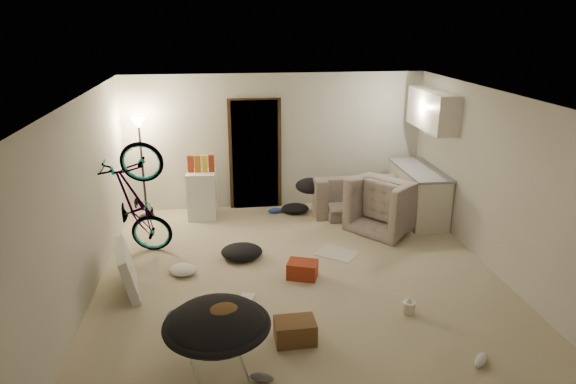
{
  "coord_description": "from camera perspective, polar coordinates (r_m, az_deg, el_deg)",
  "views": [
    {
      "loc": [
        -1.0,
        -6.25,
        3.43
      ],
      "look_at": [
        -0.1,
        0.6,
        1.08
      ],
      "focal_mm": 32.0,
      "sensor_mm": 36.0,
      "label": 1
    }
  ],
  "objects": [
    {
      "name": "floor",
      "position": [
        7.21,
        1.41,
        -9.71
      ],
      "size": [
        5.5,
        6.0,
        0.02
      ],
      "primitive_type": "cube",
      "color": "#C2B595",
      "rests_on": "ground"
    },
    {
      "name": "ceiling",
      "position": [
        6.4,
        1.59,
        10.53
      ],
      "size": [
        5.5,
        6.0,
        0.02
      ],
      "primitive_type": "cube",
      "color": "white",
      "rests_on": "wall_back"
    },
    {
      "name": "wall_back",
      "position": [
        9.57,
        -1.32,
        5.63
      ],
      "size": [
        5.5,
        0.02,
        2.5
      ],
      "primitive_type": "cube",
      "color": "beige",
      "rests_on": "floor"
    },
    {
      "name": "wall_front",
      "position": [
        4.03,
        8.38,
        -14.12
      ],
      "size": [
        5.5,
        0.02,
        2.5
      ],
      "primitive_type": "cube",
      "color": "beige",
      "rests_on": "floor"
    },
    {
      "name": "wall_left",
      "position": [
        6.85,
        -21.96,
        -1.17
      ],
      "size": [
        0.02,
        6.0,
        2.5
      ],
      "primitive_type": "cube",
      "color": "beige",
      "rests_on": "floor"
    },
    {
      "name": "wall_right",
      "position": [
        7.62,
        22.47,
        0.71
      ],
      "size": [
        0.02,
        6.0,
        2.5
      ],
      "primitive_type": "cube",
      "color": "beige",
      "rests_on": "floor"
    },
    {
      "name": "doorway",
      "position": [
        9.55,
        -3.68,
        4.15
      ],
      "size": [
        0.85,
        0.1,
        2.04
      ],
      "primitive_type": "cube",
      "color": "black",
      "rests_on": "floor"
    },
    {
      "name": "door_trim",
      "position": [
        9.52,
        -3.67,
        4.11
      ],
      "size": [
        0.97,
        0.04,
        2.1
      ],
      "primitive_type": "cube",
      "color": "#372313",
      "rests_on": "floor"
    },
    {
      "name": "floor_lamp",
      "position": [
        9.26,
        -16.06,
        4.81
      ],
      "size": [
        0.28,
        0.28,
        1.81
      ],
      "color": "black",
      "rests_on": "floor"
    },
    {
      "name": "kitchen_counter",
      "position": [
        9.43,
        14.26,
        -0.29
      ],
      "size": [
        0.6,
        1.5,
        0.88
      ],
      "primitive_type": "cube",
      "color": "silver",
      "rests_on": "floor"
    },
    {
      "name": "counter_top",
      "position": [
        9.29,
        14.48,
        2.39
      ],
      "size": [
        0.64,
        1.54,
        0.04
      ],
      "primitive_type": "cube",
      "color": "gray",
      "rests_on": "kitchen_counter"
    },
    {
      "name": "kitchen_uppers",
      "position": [
        9.11,
        15.79,
        8.76
      ],
      "size": [
        0.38,
        1.4,
        0.65
      ],
      "primitive_type": "cube",
      "color": "silver",
      "rests_on": "wall_right"
    },
    {
      "name": "sofa",
      "position": [
        9.6,
        8.13,
        -0.61
      ],
      "size": [
        1.88,
        0.78,
        0.54
      ],
      "primitive_type": "imported",
      "rotation": [
        0.0,
        0.0,
        3.17
      ],
      "color": "#394139",
      "rests_on": "floor"
    },
    {
      "name": "armchair",
      "position": [
        8.93,
        11.35,
        -1.84
      ],
      "size": [
        1.36,
        1.38,
        0.68
      ],
      "primitive_type": "imported",
      "rotation": [
        0.0,
        0.0,
        2.24
      ],
      "color": "#394139",
      "rests_on": "floor"
    },
    {
      "name": "bicycle",
      "position": [
        8.04,
        -16.29,
        -3.54
      ],
      "size": [
        1.89,
        0.96,
        1.05
      ],
      "primitive_type": "imported",
      "rotation": [
        0.0,
        -0.17,
        1.47
      ],
      "color": "black",
      "rests_on": "floor"
    },
    {
      "name": "mini_fridge",
      "position": [
        9.31,
        -9.5,
        -0.29
      ],
      "size": [
        0.53,
        0.53,
        0.85
      ],
      "primitive_type": "cube",
      "rotation": [
        0.0,
        0.0,
        -0.06
      ],
      "color": "white",
      "rests_on": "floor"
    },
    {
      "name": "snack_box_0",
      "position": [
        9.15,
        -10.76,
        3.07
      ],
      "size": [
        0.11,
        0.09,
        0.3
      ],
      "primitive_type": "cube",
      "rotation": [
        0.0,
        0.0,
        -0.18
      ],
      "color": "maroon",
      "rests_on": "mini_fridge"
    },
    {
      "name": "snack_box_1",
      "position": [
        9.14,
        -10.01,
        3.1
      ],
      "size": [
        0.1,
        0.07,
        0.3
      ],
      "primitive_type": "cube",
      "rotation": [
        0.0,
        0.0,
        -0.03
      ],
      "color": "#B56B16",
      "rests_on": "mini_fridge"
    },
    {
      "name": "snack_box_2",
      "position": [
        9.14,
        -9.26,
        3.14
      ],
      "size": [
        0.1,
        0.08,
        0.3
      ],
      "primitive_type": "cube",
      "rotation": [
        0.0,
        0.0,
        0.06
      ],
      "color": "gold",
      "rests_on": "mini_fridge"
    },
    {
      "name": "snack_box_3",
      "position": [
        9.13,
        -8.51,
        3.17
      ],
      "size": [
        0.1,
        0.07,
        0.3
      ],
      "primitive_type": "cube",
      "rotation": [
        0.0,
        0.0,
        -0.0
      ],
      "color": "maroon",
      "rests_on": "mini_fridge"
    },
    {
      "name": "saucer_chair",
      "position": [
        5.33,
        -7.86,
        -15.31
      ],
      "size": [
        1.08,
        1.08,
        0.76
      ],
      "color": "silver",
      "rests_on": "floor"
    },
    {
      "name": "hoodie",
      "position": [
        5.19,
        -7.4,
        -13.54
      ],
      "size": [
        0.6,
        0.56,
        0.22
      ],
      "primitive_type": "ellipsoid",
      "rotation": [
        0.0,
        0.0,
        0.42
      ],
      "color": "brown",
      "rests_on": "saucer_chair"
    },
    {
      "name": "sofa_drape",
      "position": [
        9.3,
        2.55,
        0.69
      ],
      "size": [
        0.62,
        0.53,
        0.28
      ],
      "primitive_type": "ellipsoid",
      "rotation": [
        0.0,
        0.0,
        -0.13
      ],
      "color": "black",
      "rests_on": "sofa"
    },
    {
      "name": "tv_box",
      "position": [
        7.11,
        -17.4,
        -8.18
      ],
      "size": [
        0.42,
        0.96,
        0.62
      ],
      "primitive_type": "cube",
      "rotation": [
        0.0,
        -0.21,
        0.21
      ],
      "color": "silver",
      "rests_on": "floor"
    },
    {
      "name": "drink_case_a",
      "position": [
        5.91,
        0.79,
        -15.18
      ],
      "size": [
        0.46,
        0.33,
        0.26
      ],
      "primitive_type": "cube",
      "rotation": [
        0.0,
        0.0,
        0.02
      ],
      "color": "brown",
      "rests_on": "floor"
    },
    {
      "name": "drink_case_b",
      "position": [
        7.2,
        1.62,
        -8.61
      ],
      "size": [
        0.48,
        0.42,
        0.23
      ],
      "primitive_type": "cube",
      "rotation": [
        0.0,
        0.0,
        -0.35
      ],
      "color": "maroon",
      "rests_on": "floor"
    },
    {
      "name": "juicer",
      "position": [
        6.57,
        13.28,
        -12.33
      ],
      "size": [
        0.15,
        0.15,
        0.22
      ],
      "color": "beige",
      "rests_on": "floor"
    },
    {
      "name": "newspaper",
      "position": [
        7.96,
        5.48,
        -6.78
      ],
      "size": [
        0.74,
        0.72,
        0.01
      ],
      "primitive_type": "cube",
      "rotation": [
        0.0,
        0.0,
        0.91
      ],
      "color": "beige",
      "rests_on": "floor"
    },
    {
      "name": "book_blue",
      "position": [
        8.01,
        -6.1,
        -6.57
      ],
      "size": [
        0.31,
        0.34,
        0.03
      ],
      "primitive_type": "cube",
      "rotation": [
        0.0,
        0.0,
        0.46
      ],
      "color": "#294195",
      "rests_on": "floor"
    },
    {
      "name": "book_white",
      "position": [
        6.76,
        -4.6,
        -11.66
      ],
      "size": [
        0.24,
        0.28,
        0.02
      ],
      "primitive_type": "cube",
      "rotation": [
        0.0,
        0.0,
        -0.31
      ],
      "color": "silver",
      "rests_on": "floor"
    },
    {
      "name": "shoe_0",
      "position": [
        9.47,
        -1.38,
        -2.08
      ],
      "size": [
        0.3,
        0.15,
        0.11
      ],
      "primitive_type": "ellipsoid",
      "rotation": [
        0.0,
        0.0,
        0.13
      ],
      "color": "#294195",
      "rests_on": "floor"
    },
    {
      "name": "shoe_1",
      "position": [
        8.11,
        -4.48,
        -5.93
      ],
      "size": [
        0.22,
        0.26,
        0.09
      ],
      "primitive_type": "ellipsoid",
      "rotation": [
        0.0,
        0.0,
        -1.01
      ],
      "color": "slate",
      "rests_on": "floor"
    },
    {
      "name": "shoe_2",
      "position": [
        6.46,
        -12.87,
        -13.29
      ],
      "size": [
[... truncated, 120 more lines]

